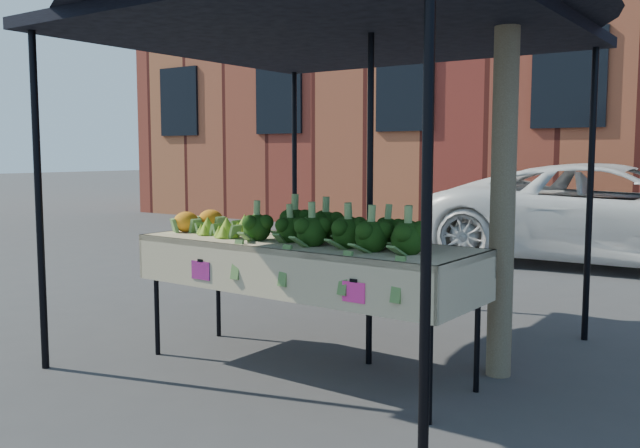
{
  "coord_description": "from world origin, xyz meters",
  "views": [
    {
      "loc": [
        2.66,
        -3.69,
        1.49
      ],
      "look_at": [
        -0.05,
        0.22,
        1.0
      ],
      "focal_mm": 38.68,
      "sensor_mm": 36.0,
      "label": 1
    }
  ],
  "objects_px": {
    "canopy": "(334,170)",
    "street_tree": "(508,14)",
    "vehicle": "(622,80)",
    "table": "(303,307)"
  },
  "relations": [
    {
      "from": "vehicle",
      "to": "canopy",
      "type": "bearing_deg",
      "value": 168.41
    },
    {
      "from": "street_tree",
      "to": "canopy",
      "type": "bearing_deg",
      "value": -170.41
    },
    {
      "from": "canopy",
      "to": "table",
      "type": "bearing_deg",
      "value": -81.43
    },
    {
      "from": "canopy",
      "to": "vehicle",
      "type": "height_order",
      "value": "vehicle"
    },
    {
      "from": "table",
      "to": "canopy",
      "type": "height_order",
      "value": "canopy"
    },
    {
      "from": "canopy",
      "to": "street_tree",
      "type": "distance_m",
      "value": 1.58
    },
    {
      "from": "canopy",
      "to": "street_tree",
      "type": "xyz_separation_m",
      "value": [
        1.2,
        0.2,
        1.0
      ]
    },
    {
      "from": "canopy",
      "to": "vehicle",
      "type": "relative_size",
      "value": 0.65
    },
    {
      "from": "canopy",
      "to": "street_tree",
      "type": "relative_size",
      "value": 0.67
    },
    {
      "from": "canopy",
      "to": "street_tree",
      "type": "height_order",
      "value": "street_tree"
    }
  ]
}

